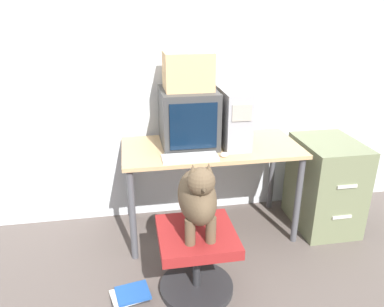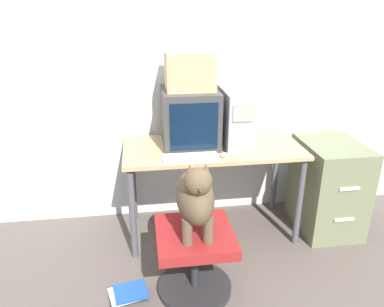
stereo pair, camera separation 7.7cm
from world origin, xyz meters
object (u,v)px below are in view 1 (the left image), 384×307
Objects in this scene: keyboard at (190,157)px; book_stack_floor at (130,295)px; dog at (198,196)px; office_chair at (197,256)px; filing_cabinet at (325,184)px; crt_monitor at (188,117)px; pc_tower at (232,117)px; cardboard_box at (188,71)px.

book_stack_floor is at bearing -135.65° from keyboard.
dog reaches higher than keyboard.
filing_cabinet is (1.22, 0.62, 0.11)m from office_chair.
crt_monitor is 0.83m from dog.
office_chair is 0.65× the size of filing_cabinet.
filing_cabinet is at bearing 20.74° from book_stack_floor.
filing_cabinet is (1.22, 0.64, -0.35)m from dog.
dog is 1.87× the size of book_stack_floor.
office_chair is at bearing -95.47° from crt_monitor.
dog reaches higher than office_chair.
pc_tower is at bearing 171.80° from filing_cabinet.
cardboard_box reaches higher than keyboard.
crt_monitor is 1.33m from book_stack_floor.
crt_monitor reaches higher than book_stack_floor.
dog is at bearing -118.84° from pc_tower.
filing_cabinet is at bearing -8.20° from pc_tower.
dog reaches higher than book_stack_floor.
dog is (-0.04, -0.48, -0.05)m from keyboard.
pc_tower is at bearing 60.46° from office_chair.
filing_cabinet is at bearing 7.75° from keyboard.
pc_tower is 0.51m from keyboard.
keyboard is at bearing -96.92° from cardboard_box.
keyboard is at bearing 44.35° from book_stack_floor.
filing_cabinet is (1.18, 0.16, -0.40)m from keyboard.
crt_monitor is 1.17× the size of keyboard.
crt_monitor is at bearing 84.68° from dog.
office_chair is 1.37m from filing_cabinet.
keyboard is 0.64m from cardboard_box.
keyboard is at bearing 85.77° from dog.
keyboard is 1.26m from filing_cabinet.
crt_monitor reaches higher than filing_cabinet.
pc_tower is 1.10m from office_chair.
dog is at bearing -94.23° from keyboard.
pc_tower is 1.37× the size of cardboard_box.
crt_monitor is at bearing 174.56° from pc_tower.
cardboard_box reaches higher than dog.
dog is at bearing -152.35° from filing_cabinet.
pc_tower is 1.01m from filing_cabinet.
dog is 1.00m from cardboard_box.
filing_cabinet is 2.15× the size of cardboard_box.
pc_tower is 1.76× the size of book_stack_floor.
crt_monitor is at bearing 83.00° from keyboard.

